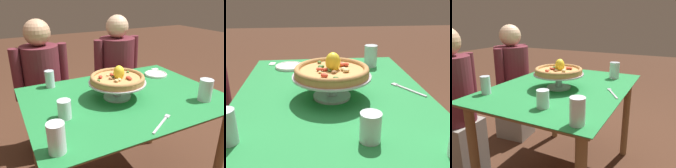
% 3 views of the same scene
% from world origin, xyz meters
% --- Properties ---
extents(dining_table, '(1.21, 0.90, 0.76)m').
position_xyz_m(dining_table, '(0.00, 0.00, 0.64)').
color(dining_table, olive).
rests_on(dining_table, ground).
extents(pizza_stand, '(0.35, 0.35, 0.11)m').
position_xyz_m(pizza_stand, '(-0.05, 0.01, 0.83)').
color(pizza_stand, '#B7B7C1').
rests_on(pizza_stand, dining_table).
extents(pizza, '(0.33, 0.33, 0.10)m').
position_xyz_m(pizza, '(-0.05, 0.01, 0.89)').
color(pizza, tan).
rests_on(pizza, pizza_stand).
extents(water_glass_side_left, '(0.07, 0.07, 0.10)m').
position_xyz_m(water_glass_side_left, '(-0.41, -0.09, 0.80)').
color(water_glass_side_left, silver).
rests_on(water_glass_side_left, dining_table).
extents(water_glass_front_right, '(0.08, 0.08, 0.13)m').
position_xyz_m(water_glass_front_right, '(0.40, -0.27, 0.82)').
color(water_glass_front_right, silver).
rests_on(water_glass_front_right, dining_table).
extents(water_glass_back_left, '(0.06, 0.06, 0.12)m').
position_xyz_m(water_glass_back_left, '(-0.38, 0.37, 0.81)').
color(water_glass_back_left, silver).
rests_on(water_glass_back_left, dining_table).
extents(water_glass_front_left, '(0.07, 0.07, 0.13)m').
position_xyz_m(water_glass_front_left, '(-0.52, -0.34, 0.82)').
color(water_glass_front_left, white).
rests_on(water_glass_front_left, dining_table).
extents(side_plate, '(0.18, 0.18, 0.02)m').
position_xyz_m(side_plate, '(0.43, 0.23, 0.77)').
color(side_plate, white).
rests_on(side_plate, dining_table).
extents(dinner_fork, '(0.19, 0.12, 0.01)m').
position_xyz_m(dinner_fork, '(0.01, -0.36, 0.76)').
color(dinner_fork, '#B7B7C1').
rests_on(dinner_fork, dining_table).
extents(sugar_packet, '(0.05, 0.04, 0.00)m').
position_xyz_m(sugar_packet, '(0.51, 0.35, 0.76)').
color(sugar_packet, white).
rests_on(sugar_packet, dining_table).
extents(diner_left, '(0.46, 0.35, 1.19)m').
position_xyz_m(diner_left, '(-0.37, 0.72, 0.56)').
color(diner_left, gray).
rests_on(diner_left, ground).
extents(diner_right, '(0.49, 0.37, 1.18)m').
position_xyz_m(diner_right, '(0.37, 0.77, 0.57)').
color(diner_right, gray).
rests_on(diner_right, ground).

